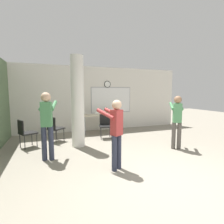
% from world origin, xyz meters
% --- Properties ---
extents(ground_plane, '(24.00, 24.00, 0.00)m').
position_xyz_m(ground_plane, '(0.00, 0.00, 0.00)').
color(ground_plane, gray).
extents(wall_back, '(8.00, 0.15, 2.80)m').
position_xyz_m(wall_back, '(0.01, 5.06, 1.40)').
color(wall_back, silver).
rests_on(wall_back, ground_plane).
extents(support_pillar, '(0.40, 0.40, 2.80)m').
position_xyz_m(support_pillar, '(-1.19, 2.90, 1.40)').
color(support_pillar, silver).
rests_on(support_pillar, ground_plane).
extents(folding_table, '(1.56, 0.65, 0.77)m').
position_xyz_m(folding_table, '(-0.01, 4.49, 0.71)').
color(folding_table, beige).
rests_on(folding_table, ground_plane).
extents(bottle_on_table, '(0.08, 0.08, 0.30)m').
position_xyz_m(bottle_on_table, '(0.31, 4.61, 0.88)').
color(bottle_on_table, '#1E6B2D').
rests_on(bottle_on_table, folding_table).
extents(chair_by_left_wall, '(0.59, 0.59, 0.87)m').
position_xyz_m(chair_by_left_wall, '(-2.73, 3.24, 0.51)').
color(chair_by_left_wall, black).
rests_on(chair_by_left_wall, ground_plane).
extents(chair_table_front, '(0.51, 0.51, 0.87)m').
position_xyz_m(chair_table_front, '(-0.09, 3.57, 0.51)').
color(chair_table_front, black).
rests_on(chair_table_front, ground_plane).
extents(chair_near_pillar, '(0.62, 0.62, 0.87)m').
position_xyz_m(chair_near_pillar, '(-1.89, 3.63, 0.51)').
color(chair_near_pillar, black).
rests_on(chair_near_pillar, ground_plane).
extents(person_watching_back, '(0.46, 0.66, 1.69)m').
position_xyz_m(person_watching_back, '(-2.09, 2.02, 0.99)').
color(person_watching_back, '#2D3347').
rests_on(person_watching_back, ground_plane).
extents(person_playing_front, '(0.52, 0.62, 1.53)m').
position_xyz_m(person_playing_front, '(-0.69, 0.92, 0.90)').
color(person_playing_front, '#2D3347').
rests_on(person_playing_front, ground_plane).
extents(person_playing_side, '(0.55, 0.66, 1.59)m').
position_xyz_m(person_playing_side, '(1.53, 1.64, 0.93)').
color(person_playing_side, '#514C47').
rests_on(person_playing_side, ground_plane).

